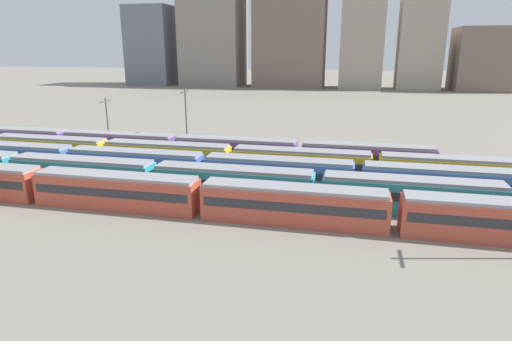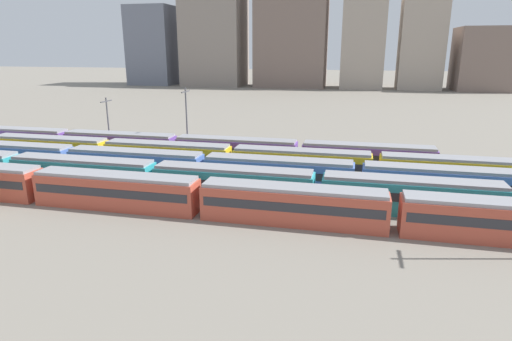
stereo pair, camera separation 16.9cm
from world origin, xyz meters
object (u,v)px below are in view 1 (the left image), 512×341
at_px(train_track_0, 395,212).
at_px(train_track_4, 176,147).
at_px(train_track_3, 375,167).
at_px(catenary_pole_3, 186,118).
at_px(train_track_1, 318,189).
at_px(train_track_2, 204,168).
at_px(catenary_pole_1, 108,121).

relative_size(train_track_0, train_track_4, 1.51).
height_order(train_track_3, catenary_pole_3, catenary_pole_3).
distance_m(train_track_4, catenary_pole_3, 5.12).
xyz_separation_m(train_track_1, train_track_2, (-14.70, 5.20, 0.00)).
xyz_separation_m(catenary_pole_1, catenary_pole_3, (13.80, -0.01, 0.95)).
relative_size(train_track_0, catenary_pole_3, 10.61).
height_order(train_track_1, train_track_3, same).
height_order(train_track_1, train_track_2, same).
bearing_deg(train_track_0, train_track_2, 154.88).
relative_size(train_track_0, train_track_2, 1.51).
bearing_deg(catenary_pole_3, train_track_1, -40.16).
relative_size(train_track_1, train_track_3, 1.00).
distance_m(train_track_0, catenary_pole_3, 38.43).
xyz_separation_m(train_track_4, catenary_pole_3, (0.59, 3.20, 3.95)).
relative_size(train_track_2, train_track_3, 0.66).
bearing_deg(train_track_1, train_track_3, 58.52).
distance_m(train_track_4, catenary_pole_1, 13.92).
height_order(train_track_2, catenary_pole_3, catenary_pole_3).
height_order(train_track_1, catenary_pole_3, catenary_pole_3).
bearing_deg(train_track_2, train_track_1, -19.48).
bearing_deg(train_track_1, catenary_pole_1, 152.46).
relative_size(catenary_pole_1, catenary_pole_3, 0.83).
bearing_deg(catenary_pole_1, train_track_4, -13.67).
bearing_deg(train_track_2, train_track_0, -25.12).
bearing_deg(train_track_1, catenary_pole_3, 139.84).
bearing_deg(train_track_3, catenary_pole_3, 163.66).
distance_m(train_track_0, train_track_2, 24.50).
height_order(train_track_3, train_track_4, same).
bearing_deg(train_track_4, catenary_pole_1, 166.33).
relative_size(train_track_4, catenary_pole_1, 8.52).
bearing_deg(train_track_2, train_track_3, 13.87).
distance_m(train_track_1, train_track_3, 12.19).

